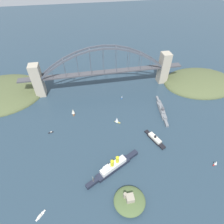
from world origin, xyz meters
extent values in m
plane|color=#283D4C|center=(0.00, 0.00, 0.00)|extent=(1400.00, 1400.00, 0.00)
cube|color=#ADA38E|center=(-115.90, 0.00, 29.80)|extent=(16.41, 18.53, 59.60)
cube|color=#ADA38E|center=(115.90, 0.00, 29.80)|extent=(16.41, 18.53, 59.60)
cube|color=#47474C|center=(0.00, 0.00, 33.51)|extent=(215.39, 13.15, 2.40)
cube|color=#47474C|center=(-136.10, 0.00, 33.51)|extent=(24.00, 13.15, 2.40)
cube|color=#47474C|center=(136.10, 0.00, 33.51)|extent=(24.00, 13.15, 2.40)
cube|color=#4C515B|center=(-100.62, -5.92, 41.84)|extent=(24.27, 1.80, 19.23)
cube|color=#4C515B|center=(-78.26, -5.92, 56.64)|extent=(23.96, 1.80, 15.73)
cube|color=#4C515B|center=(-55.90, -5.92, 67.75)|extent=(23.58, 1.80, 12.21)
cube|color=#4C515B|center=(-33.54, -5.92, 75.16)|extent=(23.13, 1.80, 8.66)
cube|color=#4C515B|center=(-11.18, -5.92, 78.86)|extent=(22.62, 1.80, 5.04)
cube|color=#4C515B|center=(11.18, -5.92, 78.86)|extent=(22.62, 1.80, 5.04)
cube|color=#4C515B|center=(33.54, -5.92, 75.16)|extent=(23.13, 1.80, 8.66)
cube|color=#4C515B|center=(55.90, -5.92, 67.75)|extent=(23.58, 1.80, 12.21)
cube|color=#4C515B|center=(78.26, -5.92, 56.64)|extent=(23.96, 1.80, 15.73)
cube|color=#4C515B|center=(100.62, -5.92, 41.84)|extent=(24.27, 1.80, 19.23)
cube|color=#4C515B|center=(-100.62, 5.92, 41.84)|extent=(24.27, 1.80, 19.23)
cube|color=#4C515B|center=(-78.26, 5.92, 56.64)|extent=(23.96, 1.80, 15.73)
cube|color=#4C515B|center=(-55.90, 5.92, 67.75)|extent=(23.58, 1.80, 12.21)
cube|color=#4C515B|center=(-33.54, 5.92, 75.16)|extent=(23.13, 1.80, 8.66)
cube|color=#4C515B|center=(-11.18, 5.92, 78.86)|extent=(22.62, 1.80, 5.04)
cube|color=#4C515B|center=(11.18, 5.92, 78.86)|extent=(22.62, 1.80, 5.04)
cube|color=#4C515B|center=(33.54, 5.92, 75.16)|extent=(23.13, 1.80, 8.66)
cube|color=#4C515B|center=(55.90, 5.92, 67.75)|extent=(23.58, 1.80, 12.21)
cube|color=#4C515B|center=(78.26, 5.92, 56.64)|extent=(23.96, 1.80, 15.73)
cube|color=#4C515B|center=(100.62, 5.92, 41.84)|extent=(24.27, 1.80, 19.23)
cube|color=#4C515B|center=(-111.80, 0.00, 33.51)|extent=(1.40, 11.84, 1.40)
cube|color=#4C515B|center=(-67.08, 0.00, 63.12)|extent=(1.40, 11.84, 1.40)
cube|color=#4C515B|center=(-22.36, 0.00, 77.93)|extent=(1.40, 11.84, 1.40)
cube|color=#4C515B|center=(22.36, 0.00, 77.93)|extent=(1.40, 11.84, 1.40)
cube|color=#4C515B|center=(67.08, 0.00, 63.12)|extent=(1.40, 11.84, 1.40)
cube|color=#4C515B|center=(111.80, 0.00, 33.51)|extent=(1.40, 11.84, 1.40)
cylinder|color=#4C515B|center=(-89.44, -5.92, 42.44)|extent=(0.56, 0.56, 15.46)
cylinder|color=#4C515B|center=(-89.44, 5.92, 42.44)|extent=(0.56, 0.56, 15.46)
cylinder|color=#4C515B|center=(-67.08, -5.92, 48.91)|extent=(0.56, 0.56, 28.42)
cylinder|color=#4C515B|center=(-67.08, 5.92, 48.91)|extent=(0.56, 0.56, 28.42)
cylinder|color=#4C515B|center=(-44.72, -5.92, 53.54)|extent=(0.56, 0.56, 37.67)
cylinder|color=#4C515B|center=(-44.72, 5.92, 53.54)|extent=(0.56, 0.56, 37.67)
cylinder|color=#4C515B|center=(-22.36, -5.92, 56.32)|extent=(0.56, 0.56, 43.23)
cylinder|color=#4C515B|center=(-22.36, 5.92, 56.32)|extent=(0.56, 0.56, 43.23)
cylinder|color=#4C515B|center=(0.00, -5.92, 57.24)|extent=(0.56, 0.56, 45.08)
cylinder|color=#4C515B|center=(0.00, 5.92, 57.24)|extent=(0.56, 0.56, 45.08)
cylinder|color=#4C515B|center=(22.36, -5.92, 56.32)|extent=(0.56, 0.56, 43.23)
cylinder|color=#4C515B|center=(22.36, 5.92, 56.32)|extent=(0.56, 0.56, 43.23)
cylinder|color=#4C515B|center=(44.72, -5.92, 53.54)|extent=(0.56, 0.56, 37.67)
cylinder|color=#4C515B|center=(44.72, 5.92, 53.54)|extent=(0.56, 0.56, 37.67)
cylinder|color=#4C515B|center=(67.08, -5.92, 48.91)|extent=(0.56, 0.56, 28.42)
cylinder|color=#4C515B|center=(67.08, 5.92, 48.91)|extent=(0.56, 0.56, 28.42)
cylinder|color=#4C515B|center=(89.44, -5.92, 42.44)|extent=(0.56, 0.56, 15.46)
cylinder|color=#4C515B|center=(89.44, 5.92, 42.44)|extent=(0.56, 0.56, 15.46)
ellipsoid|color=#515B38|center=(-188.93, 20.56, 0.00)|extent=(143.61, 107.06, 30.84)
ellipsoid|color=#756B5B|center=(-221.24, -8.88, 0.00)|extent=(50.26, 32.12, 16.96)
ellipsoid|color=#515B38|center=(191.57, -14.81, 0.00)|extent=(156.73, 132.12, 28.69)
ellipsoid|color=#756B5B|center=(156.31, -51.14, 0.00)|extent=(54.85, 39.64, 15.78)
cube|color=#1E2333|center=(16.35, 172.96, 2.64)|extent=(45.46, 29.27, 5.28)
cube|color=#1E2333|center=(43.87, 187.02, 2.64)|extent=(16.06, 11.53, 5.28)
cube|color=#1E2333|center=(-11.18, 158.91, 2.64)|extent=(16.52, 12.43, 5.28)
cube|color=white|center=(16.35, 172.96, 8.33)|extent=(34.52, 22.77, 6.10)
cube|color=white|center=(24.86, 177.31, 12.98)|extent=(9.95, 9.62, 3.20)
cylinder|color=yellow|center=(17.89, 173.75, 15.86)|extent=(4.14, 4.14, 8.97)
cylinder|color=yellow|center=(10.93, 170.20, 15.86)|extent=(4.14, 4.14, 8.97)
cylinder|color=tan|center=(42.15, 186.14, 10.28)|extent=(0.50, 0.50, 10.00)
cube|color=slate|center=(-82.61, 84.58, 1.81)|extent=(14.13, 44.10, 3.61)
cube|color=slate|center=(-86.97, 55.95, 1.81)|extent=(5.60, 14.83, 3.61)
cube|color=slate|center=(-78.24, 113.20, 1.81)|extent=(6.28, 14.94, 3.61)
cube|color=slate|center=(-82.61, 84.58, 4.86)|extent=(9.34, 22.40, 2.50)
cylinder|color=slate|center=(-85.61, 64.89, 4.71)|extent=(5.37, 5.37, 2.20)
cylinder|color=slate|center=(-79.61, 104.26, 4.71)|extent=(5.37, 5.37, 2.20)
cylinder|color=slate|center=(-82.61, 84.58, 11.12)|extent=(0.60, 0.60, 10.00)
cylinder|color=#4C4C51|center=(-81.95, 88.87, 8.32)|extent=(4.22, 4.22, 4.40)
cube|color=black|center=(-49.77, 139.16, 1.25)|extent=(15.64, 23.92, 2.50)
cube|color=black|center=(-44.11, 125.14, 1.25)|extent=(7.83, 9.03, 2.50)
cube|color=black|center=(-55.43, 153.19, 1.25)|extent=(8.84, 9.43, 2.50)
cube|color=beige|center=(-49.77, 139.16, 4.10)|extent=(13.86, 21.73, 3.20)
cylinder|color=black|center=(-49.77, 139.16, 6.90)|extent=(3.08, 3.08, 2.40)
ellipsoid|color=#4C6038|center=(6.97, 213.95, 3.89)|extent=(34.04, 32.64, 7.78)
cube|color=#9E937F|center=(6.97, 213.95, 10.38)|extent=(8.00, 8.00, 8.30)
cylinder|color=gray|center=(11.47, 210.45, 10.79)|extent=(3.60, 3.60, 9.13)
cylinder|color=#B7B7B2|center=(-42.06, -51.90, 0.45)|extent=(0.93, 6.16, 0.90)
cylinder|color=#B7B7B2|center=(-38.71, -51.88, 0.45)|extent=(0.93, 6.16, 0.90)
cylinder|color=maroon|center=(-42.06, -51.90, 1.55)|extent=(0.14, 0.14, 1.30)
cylinder|color=maroon|center=(-38.71, -51.88, 1.55)|extent=(0.14, 0.14, 1.30)
ellipsoid|color=#B21E19|center=(-40.38, -51.89, 2.85)|extent=(1.34, 6.58, 1.31)
cylinder|color=maroon|center=(-40.40, -48.93, 2.85)|extent=(1.25, 0.81, 1.25)
cube|color=#B21E19|center=(-40.39, -51.07, 3.41)|extent=(10.58, 1.74, 0.20)
cube|color=#B21E19|center=(-40.37, -54.78, 2.98)|extent=(4.02, 1.12, 0.12)
cube|color=maroon|center=(-40.37, -54.78, 4.26)|extent=(0.12, 1.10, 1.50)
cube|color=silver|center=(99.03, 209.41, 0.43)|extent=(7.03, 7.24, 0.87)
cube|color=silver|center=(95.70, 205.85, 0.43)|extent=(2.78, 2.83, 0.87)
cube|color=silver|center=(102.36, 212.97, 0.43)|extent=(3.01, 3.04, 0.87)
cube|color=beige|center=(99.65, 210.07, 1.40)|extent=(4.12, 4.19, 1.07)
cube|color=#B2231E|center=(-109.58, 190.81, 0.47)|extent=(4.32, 2.86, 0.95)
cube|color=#B2231E|center=(-107.05, 191.77, 0.47)|extent=(1.50, 1.12, 0.95)
cube|color=#B2231E|center=(-112.10, 189.84, 0.47)|extent=(1.55, 1.24, 0.95)
cylinder|color=tan|center=(-109.26, 190.93, 4.32)|extent=(0.16, 0.16, 6.75)
cone|color=white|center=(-110.37, 190.50, 3.98)|extent=(4.80, 4.80, 5.40)
cube|color=brown|center=(60.89, 64.65, 0.45)|extent=(3.27, 6.02, 0.90)
cube|color=brown|center=(60.66, 68.55, 0.45)|extent=(1.43, 2.03, 0.90)
cube|color=brown|center=(61.12, 60.76, 0.45)|extent=(1.69, 2.04, 0.90)
cylinder|color=tan|center=(60.86, 65.14, 6.06)|extent=(0.16, 0.16, 10.32)
cone|color=silver|center=(60.96, 63.44, 5.55)|extent=(5.67, 5.67, 8.26)
cube|color=#234C8C|center=(-25.90, 38.41, 0.47)|extent=(3.40, 4.77, 0.94)
cube|color=#234C8C|center=(-24.60, 41.13, 0.47)|extent=(1.45, 1.74, 0.94)
cube|color=#234C8C|center=(-27.21, 35.70, 0.47)|extent=(1.61, 1.82, 0.94)
cube|color=beige|center=(-26.15, 37.90, 1.57)|extent=(2.13, 2.59, 1.27)
cube|color=black|center=(94.98, 98.14, 0.62)|extent=(4.88, 2.38, 1.24)
cube|color=black|center=(98.04, 98.78, 0.62)|extent=(1.69, 1.10, 1.24)
cube|color=black|center=(91.92, 97.51, 0.62)|extent=(1.72, 1.26, 1.24)
cube|color=beige|center=(94.41, 98.03, 1.73)|extent=(2.53, 1.62, 0.98)
cube|color=gold|center=(-5.47, 96.13, 0.50)|extent=(5.85, 5.00, 0.99)
cube|color=gold|center=(-8.56, 98.32, 0.50)|extent=(2.09, 1.86, 0.99)
cube|color=gold|center=(-2.37, 93.93, 0.50)|extent=(2.20, 2.02, 0.99)
cylinder|color=tan|center=(-5.86, 96.40, 5.85)|extent=(0.16, 0.16, 9.71)
cone|color=white|center=(-4.50, 95.44, 5.36)|extent=(7.28, 7.28, 7.77)
camera|label=1|loc=(39.19, 283.03, 201.80)|focal=28.71mm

